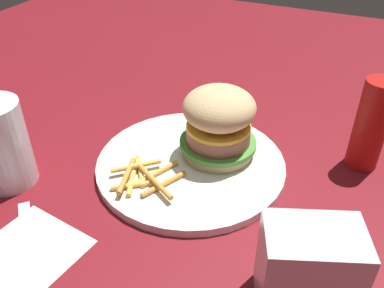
# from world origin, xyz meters

# --- Properties ---
(ground_plane) EXTENTS (1.60, 1.60, 0.00)m
(ground_plane) POSITION_xyz_m (0.00, 0.00, 0.00)
(ground_plane) COLOR maroon
(plate) EXTENTS (0.27, 0.27, 0.01)m
(plate) POSITION_xyz_m (-0.01, -0.00, 0.01)
(plate) COLOR white
(plate) RESTS_ON ground_plane
(sandwich) EXTENTS (0.11, 0.11, 0.10)m
(sandwich) POSITION_xyz_m (0.02, -0.03, 0.06)
(sandwich) COLOR tan
(sandwich) RESTS_ON plate
(fries_pile) EXTENTS (0.10, 0.10, 0.01)m
(fries_pile) POSITION_xyz_m (-0.08, 0.04, 0.02)
(fries_pile) COLOR #E5B251
(fries_pile) RESTS_ON plate
(napkin) EXTENTS (0.12, 0.12, 0.00)m
(napkin) POSITION_xyz_m (-0.23, 0.10, 0.00)
(napkin) COLOR white
(napkin) RESTS_ON ground_plane
(fork) EXTENTS (0.13, 0.14, 0.00)m
(fork) POSITION_xyz_m (-0.23, 0.10, 0.00)
(fork) COLOR silver
(fork) RESTS_ON napkin
(drink_glass) EXTENTS (0.07, 0.07, 0.12)m
(drink_glass) POSITION_xyz_m (-0.14, 0.21, 0.05)
(drink_glass) COLOR silver
(drink_glass) RESTS_ON ground_plane
(napkin_dispenser) EXTENTS (0.09, 0.11, 0.10)m
(napkin_dispenser) POSITION_xyz_m (-0.16, -0.19, 0.05)
(napkin_dispenser) COLOR #B7BABF
(napkin_dispenser) RESTS_ON ground_plane
(ketchup_bottle) EXTENTS (0.04, 0.04, 0.13)m
(ketchup_bottle) POSITION_xyz_m (0.10, -0.22, 0.07)
(ketchup_bottle) COLOR #B21914
(ketchup_bottle) RESTS_ON ground_plane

